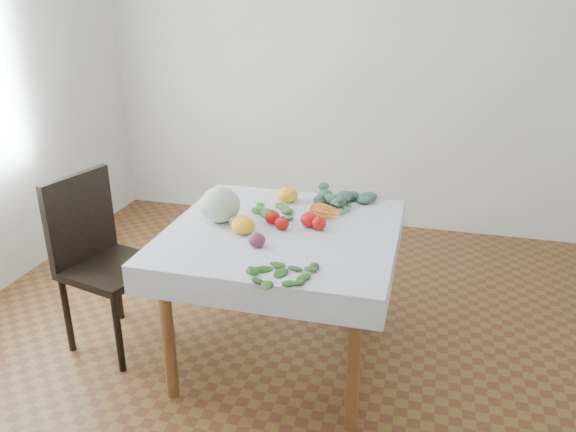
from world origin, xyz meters
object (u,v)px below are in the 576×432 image
Objects in this scene: table at (282,248)px; chair at (99,251)px; heirloom_back at (287,195)px; cabbage at (220,205)px; carrot_bunch at (327,213)px.

table is 1.04× the size of chair.
heirloom_back is at bearing 26.26° from chair.
chair is at bearing -171.78° from cabbage.
chair is 8.06× the size of heirloom_back.
heirloom_back is (0.26, 0.36, -0.05)m from cabbage.
table is 1.01m from chair.
carrot_bunch is at bearing 52.53° from table.
carrot_bunch is at bearing -29.58° from heirloom_back.
table is 0.32m from carrot_bunch.
cabbage is at bearing 8.22° from chair.
cabbage is (0.68, 0.10, 0.29)m from chair.
chair is at bearing -165.03° from carrot_bunch.
chair is (-1.00, -0.08, -0.10)m from table.
carrot_bunch reaches higher than table.
cabbage is at bearing -125.22° from heirloom_back.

